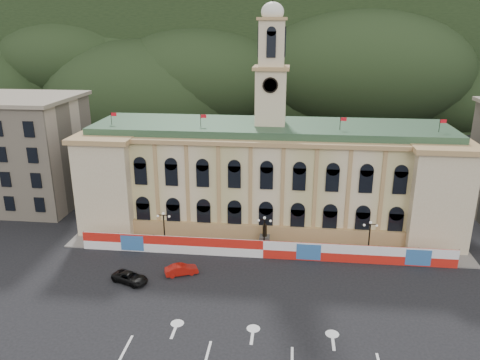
# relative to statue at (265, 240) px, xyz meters

# --- Properties ---
(ground) EXTENTS (260.00, 260.00, 0.00)m
(ground) POSITION_rel_statue_xyz_m (0.00, -18.00, -1.19)
(ground) COLOR black
(ground) RESTS_ON ground
(lane_markings) EXTENTS (26.00, 10.00, 0.02)m
(lane_markings) POSITION_rel_statue_xyz_m (0.00, -23.00, -1.18)
(lane_markings) COLOR white
(lane_markings) RESTS_ON ground
(hill_ridge) EXTENTS (230.00, 80.00, 64.00)m
(hill_ridge) POSITION_rel_statue_xyz_m (0.03, 103.99, 18.30)
(hill_ridge) COLOR black
(hill_ridge) RESTS_ON ground
(city_hall) EXTENTS (56.20, 17.60, 37.10)m
(city_hall) POSITION_rel_statue_xyz_m (0.00, 9.63, 6.66)
(city_hall) COLOR beige
(city_hall) RESTS_ON ground
(side_building_left) EXTENTS (21.00, 17.00, 18.60)m
(side_building_left) POSITION_rel_statue_xyz_m (-43.00, 12.93, 8.14)
(side_building_left) COLOR #C2B095
(side_building_left) RESTS_ON ground
(hoarding_fence) EXTENTS (50.00, 0.44, 2.50)m
(hoarding_fence) POSITION_rel_statue_xyz_m (0.06, -2.93, 0.06)
(hoarding_fence) COLOR red
(hoarding_fence) RESTS_ON ground
(pavement) EXTENTS (56.00, 5.50, 0.16)m
(pavement) POSITION_rel_statue_xyz_m (0.00, -0.25, -1.11)
(pavement) COLOR slate
(pavement) RESTS_ON ground
(statue) EXTENTS (1.40, 1.40, 3.72)m
(statue) POSITION_rel_statue_xyz_m (0.00, 0.00, 0.00)
(statue) COLOR #595651
(statue) RESTS_ON ground
(lamp_left) EXTENTS (1.96, 0.44, 5.15)m
(lamp_left) POSITION_rel_statue_xyz_m (-14.00, -1.00, 1.89)
(lamp_left) COLOR black
(lamp_left) RESTS_ON ground
(lamp_center) EXTENTS (1.96, 0.44, 5.15)m
(lamp_center) POSITION_rel_statue_xyz_m (0.00, -1.00, 1.89)
(lamp_center) COLOR black
(lamp_center) RESTS_ON ground
(lamp_right) EXTENTS (1.96, 0.44, 5.15)m
(lamp_right) POSITION_rel_statue_xyz_m (14.00, -1.00, 1.89)
(lamp_right) COLOR black
(lamp_right) RESTS_ON ground
(red_sedan) EXTENTS (4.38, 5.13, 1.35)m
(red_sedan) POSITION_rel_statue_xyz_m (-9.86, -8.53, -0.51)
(red_sedan) COLOR #A5130B
(red_sedan) RESTS_ON ground
(black_suv) EXTENTS (5.25, 6.04, 1.28)m
(black_suv) POSITION_rel_statue_xyz_m (-15.62, -11.07, -0.55)
(black_suv) COLOR black
(black_suv) RESTS_ON ground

